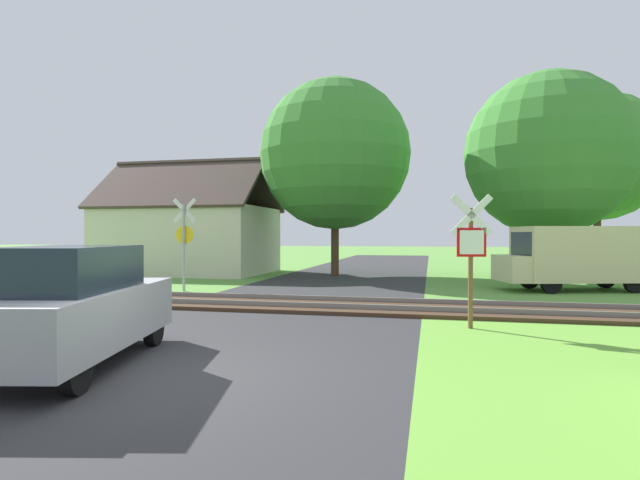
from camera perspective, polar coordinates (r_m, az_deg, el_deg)
The scene contains 11 objects.
ground_plane at distance 7.35m, azimuth -18.17°, elevation -14.78°, with size 160.00×160.00×0.00m, color #5B933D.
road_asphalt at distance 9.08m, azimuth -11.57°, elevation -11.78°, with size 6.85×80.00×0.01m, color #2D2D30.
rail_track at distance 13.67m, azimuth -2.98°, elevation -7.36°, with size 60.00×2.60×0.22m.
stop_sign_near at distance 10.78m, azimuth 16.88°, elevation -1.18°, with size 0.87×0.21×2.79m.
crossing_sign_far at distance 17.86m, azimuth -15.26°, elevation 0.38°, with size 0.88×0.13×3.23m.
house at distance 26.39m, azimuth -14.62°, elevation 0.36°, with size 8.27×6.31×5.81m.
tree_right at distance 23.46m, azimuth 24.61°, elevation 8.90°, with size 6.90×6.90×8.82m.
tree_far at distance 27.12m, azimuth 29.15°, elevation 8.26°, with size 5.97×5.97×8.60m.
tree_center at distance 24.16m, azimuth 1.73°, elevation 9.73°, with size 7.16×7.16×9.37m.
mail_truck at distance 19.52m, azimuth 27.12°, elevation -1.56°, with size 5.22×3.09×2.24m.
parked_car at distance 8.27m, azimuth -26.37°, elevation -6.77°, with size 2.42×4.25×1.78m.
Camera 1 is at (3.63, -6.09, 1.94)m, focal length 28.00 mm.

